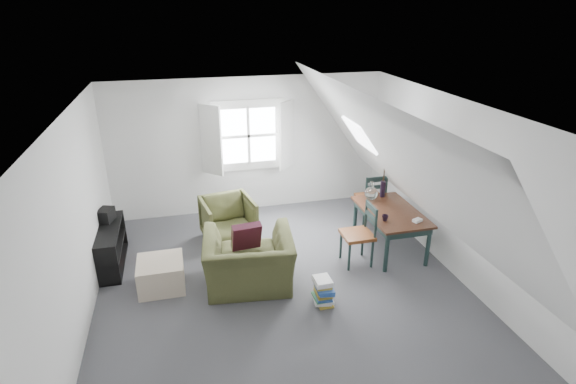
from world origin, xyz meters
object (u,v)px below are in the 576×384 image
object	(u,v)px
dining_chair_far	(371,198)
dining_chair_near	(360,233)
armchair_far	(229,240)
dining_table	(391,216)
magazine_stack	(323,291)
armchair_near	(250,285)
ottoman	(161,274)
media_shelf	(108,250)

from	to	relation	value
dining_chair_far	dining_chair_near	xyz separation A→B (m)	(-0.70, -1.17, -0.01)
armchair_far	dining_chair_far	xyz separation A→B (m)	(2.53, 0.01, 0.50)
dining_table	dining_chair_far	distance (m)	0.91
armchair_far	dining_chair_near	distance (m)	2.22
dining_chair_far	magazine_stack	world-z (taller)	dining_chair_far
armchair_near	ottoman	bearing A→B (deg)	-6.05
dining_chair_far	media_shelf	bearing A→B (deg)	18.40
dining_chair_near	ottoman	bearing A→B (deg)	-85.23
media_shelf	dining_chair_far	bearing A→B (deg)	6.37
dining_table	magazine_stack	xyz separation A→B (m)	(-1.46, -1.12, -0.40)
dining_chair_near	magazine_stack	size ratio (longest dim) A/B	2.55
ottoman	dining_chair_near	xyz separation A→B (m)	(2.90, -0.05, 0.29)
armchair_near	dining_chair_near	world-z (taller)	dining_chair_near
ottoman	dining_chair_near	size ratio (longest dim) A/B	0.65
armchair_far	ottoman	size ratio (longest dim) A/B	1.34
armchair_near	ottoman	size ratio (longest dim) A/B	1.95
armchair_far	dining_table	distance (m)	2.68
armchair_near	media_shelf	distance (m)	2.22
dining_table	dining_chair_near	xyz separation A→B (m)	(-0.63, -0.27, -0.10)
media_shelf	magazine_stack	size ratio (longest dim) A/B	3.24
dining_table	media_shelf	world-z (taller)	dining_table
dining_table	dining_chair_near	world-z (taller)	dining_chair_near
armchair_near	ottoman	distance (m)	1.24
armchair_near	dining_chair_near	size ratio (longest dim) A/B	1.26
armchair_far	media_shelf	distance (m)	1.90
ottoman	media_shelf	world-z (taller)	media_shelf
dining_chair_far	armchair_far	bearing A→B (deg)	13.66
ottoman	magazine_stack	world-z (taller)	ottoman
armchair_near	magazine_stack	bearing A→B (deg)	150.38
ottoman	magazine_stack	size ratio (longest dim) A/B	1.66
dining_chair_far	ottoman	bearing A→B (deg)	30.78
dining_chair_far	dining_chair_near	bearing A→B (deg)	72.53
dining_table	magazine_stack	size ratio (longest dim) A/B	3.65
armchair_near	media_shelf	bearing A→B (deg)	-20.88
ottoman	media_shelf	size ratio (longest dim) A/B	0.51
armchair_far	dining_table	xyz separation A→B (m)	(2.45, -0.90, 0.59)
dining_chair_near	media_shelf	world-z (taller)	dining_chair_near
media_shelf	magazine_stack	distance (m)	3.28
armchair_near	dining_chair_near	distance (m)	1.79
armchair_near	armchair_far	world-z (taller)	armchair_near
ottoman	dining_chair_far	distance (m)	3.79
dining_chair_near	media_shelf	xyz separation A→B (m)	(-3.67, 0.80, -0.22)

